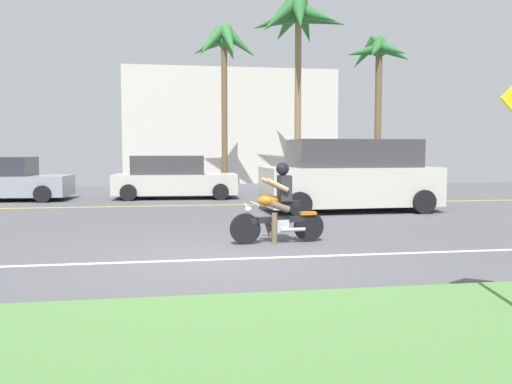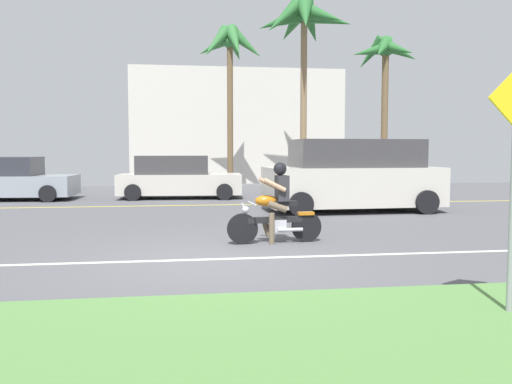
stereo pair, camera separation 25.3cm
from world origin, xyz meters
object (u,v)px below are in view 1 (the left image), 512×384
Objects in this scene: motorcyclist at (278,209)px; suv_nearby at (351,176)px; palm_tree_0 at (224,53)px; palm_tree_2 at (298,24)px; parked_car_1 at (173,178)px; palm_tree_1 at (378,60)px.

suv_nearby reaches higher than motorcyclist.
palm_tree_2 is at bearing -12.56° from palm_tree_0.
parked_car_1 is at bearing -117.71° from palm_tree_0.
palm_tree_0 is at bearing -179.60° from palm_tree_1.
motorcyclist is 15.20m from palm_tree_2.
palm_tree_1 is at bearing 64.08° from suv_nearby.
suv_nearby is at bearing -93.74° from palm_tree_2.
palm_tree_2 is at bearing 34.16° from parked_car_1.
parked_car_1 is 0.53× the size of palm_tree_2.
palm_tree_2 reaches higher than suv_nearby.
palm_tree_0 is 1.02× the size of palm_tree_1.
suv_nearby is at bearing -115.92° from palm_tree_1.
motorcyclist is 0.26× the size of palm_tree_1.
palm_tree_1 is (9.30, 4.38, 5.05)m from parked_car_1.
suv_nearby is at bearing -74.57° from palm_tree_0.
parked_car_1 is (-4.81, 4.86, -0.26)m from suv_nearby.
suv_nearby is 11.34m from palm_tree_1.
palm_tree_2 is (3.09, -0.69, 1.19)m from palm_tree_0.
palm_tree_1 reaches higher than motorcyclist.
parked_car_1 is at bearing -145.84° from palm_tree_2.
palm_tree_2 is at bearing 74.76° from motorcyclist.
suv_nearby is (3.06, 4.79, 0.34)m from motorcyclist.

